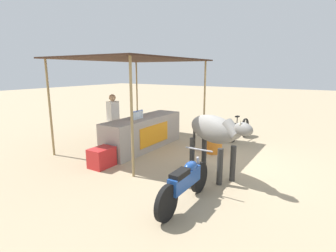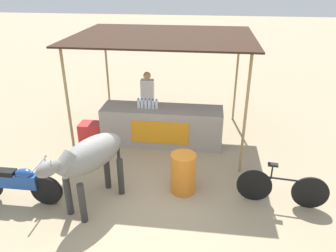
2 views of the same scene
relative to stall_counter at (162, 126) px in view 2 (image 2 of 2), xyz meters
The scene contains 10 objects.
ground_plane 2.25m from the stall_counter, 90.00° to the right, with size 60.00×60.00×0.00m, color tan.
stall_counter is the anchor object (origin of this frame).
stall_awning 2.11m from the stall_counter, 90.00° to the left, with size 4.20×3.20×2.68m.
water_bottle_row 0.69m from the stall_counter, behind, with size 0.52×0.07×0.25m.
vendor_behind_counter 0.98m from the stall_counter, 123.52° to the left, with size 0.34×0.22×1.65m.
cooler_box 1.85m from the stall_counter, behind, with size 0.60×0.44×0.48m, color red.
water_barrel 2.11m from the stall_counter, 70.41° to the right, with size 0.50×0.50×0.83m, color orange.
cow 2.85m from the stall_counter, 109.06° to the right, with size 1.16×1.78×1.44m.
motorcycle_parked 3.61m from the stall_counter, 131.14° to the right, with size 1.80×0.55×0.90m.
bicycle_leaning 3.36m from the stall_counter, 40.13° to the right, with size 1.66×0.21×0.85m.
Camera 2 is at (1.09, -5.22, 4.00)m, focal length 35.00 mm.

